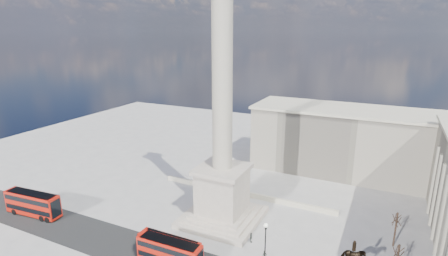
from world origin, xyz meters
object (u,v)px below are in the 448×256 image
at_px(pedestrian_walking, 265,256).
at_px(red_bus_a, 170,249).
at_px(red_bus_e, 33,204).
at_px(victorian_lamp, 265,241).
at_px(nelsons_column, 222,156).
at_px(pedestrian_crossing, 251,238).
at_px(red_bus_b, 170,252).

bearing_deg(pedestrian_walking, red_bus_a, 175.88).
bearing_deg(red_bus_e, victorian_lamp, 1.58).
distance_m(nelsons_column, victorian_lamp, 17.50).
distance_m(red_bus_e, pedestrian_crossing, 42.96).
bearing_deg(nelsons_column, pedestrian_walking, -36.81).
xyz_separation_m(nelsons_column, pedestrian_walking, (11.58, -8.67, -11.96)).
distance_m(pedestrian_walking, pedestrian_crossing, 5.51).
bearing_deg(victorian_lamp, red_bus_a, -157.82).
relative_size(red_bus_a, victorian_lamp, 1.43).
height_order(red_bus_e, pedestrian_crossing, red_bus_e).
height_order(nelsons_column, victorian_lamp, nelsons_column).
bearing_deg(pedestrian_walking, pedestrian_crossing, 104.34).
bearing_deg(pedestrian_crossing, red_bus_e, 81.16).
distance_m(nelsons_column, red_bus_a, 18.58).
bearing_deg(pedestrian_walking, nelsons_column, 113.48).
distance_m(nelsons_column, red_bus_e, 38.47).
height_order(pedestrian_walking, pedestrian_crossing, pedestrian_walking).
distance_m(red_bus_b, red_bus_e, 32.78).
relative_size(red_bus_b, victorian_lamp, 1.47).
height_order(red_bus_a, victorian_lamp, victorian_lamp).
height_order(red_bus_b, red_bus_e, red_bus_e).
xyz_separation_m(red_bus_b, victorian_lamp, (13.15, 6.27, 2.01)).
distance_m(red_bus_a, pedestrian_crossing, 14.15).
height_order(nelsons_column, red_bus_e, nelsons_column).
distance_m(victorian_lamp, pedestrian_crossing, 7.16).
relative_size(nelsons_column, red_bus_a, 4.81).
xyz_separation_m(red_bus_e, victorian_lamp, (45.90, 5.17, 1.75)).
bearing_deg(red_bus_b, nelsons_column, 84.15).
xyz_separation_m(victorian_lamp, pedestrian_crossing, (-4.14, 4.79, -3.35)).
relative_size(nelsons_column, pedestrian_crossing, 27.46).
bearing_deg(nelsons_column, victorian_lamp, -38.61).
xyz_separation_m(nelsons_column, victorian_lamp, (11.89, -9.49, -8.66)).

